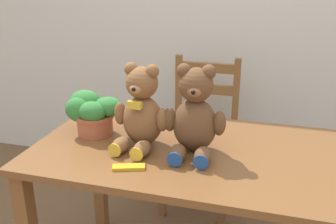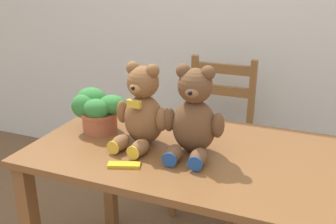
% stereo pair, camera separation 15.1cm
% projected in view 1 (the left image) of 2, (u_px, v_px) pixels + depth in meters
% --- Properties ---
extents(dining_table, '(1.34, 0.74, 0.77)m').
position_uv_depth(dining_table, '(195.00, 173.00, 1.58)').
color(dining_table, brown).
rests_on(dining_table, ground_plane).
extents(wooden_chair_behind, '(0.42, 0.44, 0.95)m').
position_uv_depth(wooden_chair_behind, '(201.00, 134.00, 2.41)').
color(wooden_chair_behind, brown).
rests_on(wooden_chair_behind, ground_plane).
extents(teddy_bear_left, '(0.25, 0.25, 0.35)m').
position_uv_depth(teddy_bear_left, '(141.00, 111.00, 1.53)').
color(teddy_bear_left, brown).
rests_on(teddy_bear_left, dining_table).
extents(teddy_bear_right, '(0.25, 0.25, 0.36)m').
position_uv_depth(teddy_bear_right, '(195.00, 116.00, 1.47)').
color(teddy_bear_right, brown).
rests_on(teddy_bear_right, dining_table).
extents(potted_plant, '(0.25, 0.17, 0.19)m').
position_uv_depth(potted_plant, '(92.00, 112.00, 1.65)').
color(potted_plant, '#B25B3D').
rests_on(potted_plant, dining_table).
extents(chocolate_bar, '(0.13, 0.08, 0.01)m').
position_uv_depth(chocolate_bar, '(129.00, 167.00, 1.39)').
color(chocolate_bar, gold).
rests_on(chocolate_bar, dining_table).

